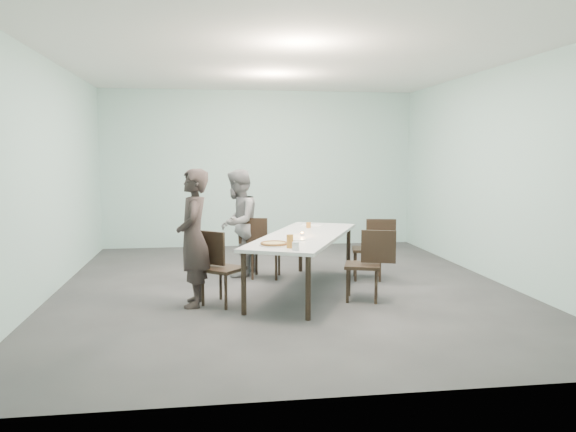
{
  "coord_description": "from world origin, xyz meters",
  "views": [
    {
      "loc": [
        -1.02,
        -7.38,
        1.79
      ],
      "look_at": [
        0.0,
        -0.32,
        1.0
      ],
      "focal_mm": 35.0,
      "sensor_mm": 36.0,
      "label": 1
    }
  ],
  "objects": [
    {
      "name": "chair_far_right",
      "position": [
        1.32,
        0.28,
        0.5
      ],
      "size": [
        0.65,
        0.5,
        0.87
      ],
      "rotation": [
        0.0,
        0.0,
        2.92
      ],
      "color": "black",
      "rests_on": "ground"
    },
    {
      "name": "room_shell",
      "position": [
        0.0,
        0.0,
        2.03
      ],
      "size": [
        6.02,
        7.02,
        3.01
      ],
      "color": "#A5CFCA",
      "rests_on": "ground"
    },
    {
      "name": "diner_near",
      "position": [
        -1.19,
        -0.78,
        0.81
      ],
      "size": [
        0.41,
        0.6,
        1.62
      ],
      "primitive_type": "imported",
      "rotation": [
        0.0,
        0.0,
        -1.6
      ],
      "color": "black",
      "rests_on": "ground"
    },
    {
      "name": "side_plate",
      "position": [
        0.08,
        -0.74,
        0.76
      ],
      "size": [
        0.18,
        0.18,
        0.01
      ],
      "primitive_type": "cylinder",
      "color": "white",
      "rests_on": "table"
    },
    {
      "name": "chair_far_left",
      "position": [
        -0.27,
        0.63,
        0.5
      ],
      "size": [
        0.65,
        0.51,
        0.87
      ],
      "rotation": [
        0.0,
        0.0,
        -0.25
      ],
      "color": "black",
      "rests_on": "ground"
    },
    {
      "name": "ground",
      "position": [
        0.0,
        0.0,
        0.0
      ],
      "size": [
        7.0,
        7.0,
        0.0
      ],
      "primitive_type": "plane",
      "color": "#333335",
      "rests_on": "ground"
    },
    {
      "name": "pizza",
      "position": [
        -0.27,
        -1.09,
        0.77
      ],
      "size": [
        0.34,
        0.34,
        0.04
      ],
      "color": "white",
      "rests_on": "table"
    },
    {
      "name": "beer_glass",
      "position": [
        -0.12,
        -1.29,
        0.82
      ],
      "size": [
        0.08,
        0.08,
        0.15
      ],
      "primitive_type": "cylinder",
      "color": "#BF762A",
      "rests_on": "table"
    },
    {
      "name": "chair_near_left",
      "position": [
        -0.91,
        -0.74,
        0.5
      ],
      "size": [
        0.62,
        0.59,
        0.87
      ],
      "rotation": [
        0.0,
        0.0,
        -0.69
      ],
      "color": "black",
      "rests_on": "ground"
    },
    {
      "name": "tealight",
      "position": [
        0.17,
        -0.39,
        0.77
      ],
      "size": [
        0.06,
        0.06,
        0.05
      ],
      "color": "silver",
      "rests_on": "table"
    },
    {
      "name": "amber_tumbler",
      "position": [
        0.39,
        0.36,
        0.79
      ],
      "size": [
        0.07,
        0.07,
        0.08
      ],
      "primitive_type": "cylinder",
      "color": "#BF762A",
      "rests_on": "table"
    },
    {
      "name": "diner_far",
      "position": [
        -0.58,
        0.8,
        0.78
      ],
      "size": [
        0.82,
        0.92,
        1.57
      ],
      "primitive_type": "imported",
      "rotation": [
        0.0,
        0.0,
        -1.93
      ],
      "color": "slate",
      "rests_on": "ground"
    },
    {
      "name": "menu",
      "position": [
        0.48,
        0.61,
        0.75
      ],
      "size": [
        0.36,
        0.32,
        0.01
      ],
      "primitive_type": "cube",
      "rotation": [
        0.0,
        0.0,
        -0.43
      ],
      "color": "silver",
      "rests_on": "table"
    },
    {
      "name": "table",
      "position": [
        0.21,
        -0.3,
        0.69
      ],
      "size": [
        1.9,
        2.74,
        0.75
      ],
      "rotation": [
        0.0,
        0.0,
        -0.43
      ],
      "color": "white",
      "rests_on": "ground"
    },
    {
      "name": "chair_near_right",
      "position": [
        0.93,
        -0.84,
        0.5
      ],
      "size": [
        0.65,
        0.53,
        0.87
      ],
      "rotation": [
        0.0,
        0.0,
        2.83
      ],
      "color": "black",
      "rests_on": "ground"
    },
    {
      "name": "water_tumbler",
      "position": [
        -0.08,
        -1.44,
        0.8
      ],
      "size": [
        0.08,
        0.08,
        0.09
      ],
      "primitive_type": "cylinder",
      "color": "silver",
      "rests_on": "table"
    }
  ]
}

